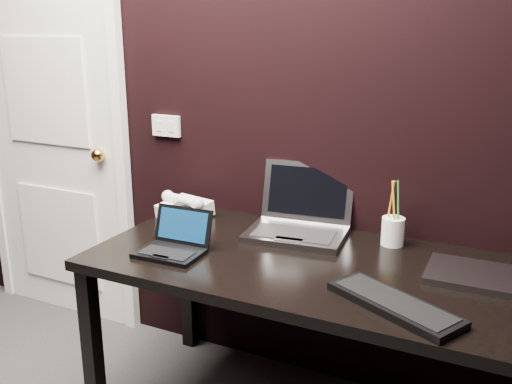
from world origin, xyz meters
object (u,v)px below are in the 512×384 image
at_px(desk_phone, 184,208).
at_px(silver_laptop, 299,222).
at_px(door, 52,130).
at_px(netbook, 173,245).
at_px(closed_laptop, 479,276).
at_px(ext_keyboard, 394,304).
at_px(desk, 317,281).
at_px(mobile_phone, 185,220).
at_px(pen_cup, 393,230).

bearing_deg(desk_phone, silver_laptop, 3.22).
relative_size(door, silver_laptop, 4.92).
xyz_separation_m(netbook, closed_laptop, (1.08, 0.26, -0.02)).
relative_size(door, closed_laptop, 6.09).
distance_m(ext_keyboard, closed_laptop, 0.40).
bearing_deg(desk, silver_laptop, 124.88).
xyz_separation_m(netbook, desk_phone, (-0.19, 0.38, 0.01)).
bearing_deg(silver_laptop, mobile_phone, -162.05).
distance_m(desk_phone, pen_cup, 0.93).
bearing_deg(pen_cup, silver_laptop, -172.90).
height_order(door, netbook, door).
relative_size(door, ext_keyboard, 4.67).
bearing_deg(mobile_phone, netbook, -66.55).
relative_size(mobile_phone, pen_cup, 0.37).
xyz_separation_m(door, mobile_phone, (1.01, -0.28, -0.27)).
relative_size(netbook, desk_phone, 0.99).
xyz_separation_m(silver_laptop, pen_cup, (0.38, 0.05, 0.01)).
distance_m(desk, netbook, 0.56).
bearing_deg(desk_phone, closed_laptop, -5.15).
relative_size(ext_keyboard, pen_cup, 1.73).
distance_m(door, desk_phone, 0.97).
bearing_deg(door, desk_phone, -9.56).
height_order(door, mobile_phone, door).
height_order(ext_keyboard, closed_laptop, ext_keyboard).
bearing_deg(desk, mobile_phone, 171.15).
relative_size(door, mobile_phone, 22.08).
relative_size(silver_laptop, ext_keyboard, 0.95).
bearing_deg(mobile_phone, pen_cup, 13.19).
xyz_separation_m(netbook, ext_keyboard, (0.86, -0.08, -0.02)).
bearing_deg(closed_laptop, mobile_phone, -179.75).
bearing_deg(pen_cup, mobile_phone, -166.81).
xyz_separation_m(netbook, silver_laptop, (0.35, 0.41, 0.02)).
height_order(closed_laptop, pen_cup, pen_cup).
distance_m(netbook, pen_cup, 0.86).
relative_size(closed_laptop, mobile_phone, 3.63).
height_order(desk_phone, pen_cup, pen_cup).
xyz_separation_m(door, closed_laptop, (2.20, -0.27, -0.29)).
distance_m(closed_laptop, pen_cup, 0.40).
bearing_deg(desk, pen_cup, 55.39).
height_order(door, desk_phone, door).
relative_size(desk_phone, mobile_phone, 2.62).
distance_m(desk, desk_phone, 0.76).
bearing_deg(silver_laptop, closed_laptop, -11.35).
xyz_separation_m(door, desk, (1.65, -0.38, -0.38)).
bearing_deg(ext_keyboard, mobile_phone, 161.25).
xyz_separation_m(desk, closed_laptop, (0.55, 0.10, 0.09)).
relative_size(silver_laptop, mobile_phone, 4.48).
distance_m(door, mobile_phone, 1.08).
bearing_deg(door, ext_keyboard, -17.00).
height_order(netbook, silver_laptop, silver_laptop).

